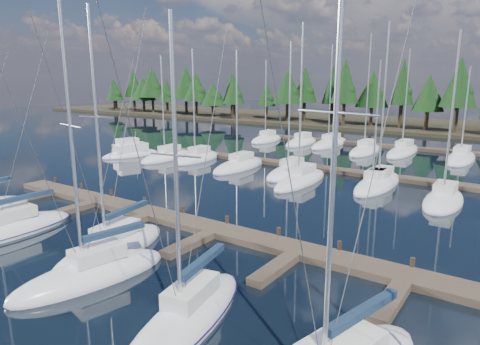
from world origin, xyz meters
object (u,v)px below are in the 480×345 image
Objects in this scene: front_sailboat_2 at (112,249)px; front_sailboat_1 at (6,231)px; front_sailboat_4 at (187,318)px; motor_yacht_left at (131,153)px; front_sailboat_3 at (92,274)px; main_dock at (212,233)px.

front_sailboat_1 is at bearing -166.12° from front_sailboat_2.
front_sailboat_4 reaches higher than motor_yacht_left.
front_sailboat_2 is 1.79× the size of motor_yacht_left.
front_sailboat_1 is 1.72× the size of motor_yacht_left.
front_sailboat_1 reaches higher than front_sailboat_4.
front_sailboat_3 is at bearing 177.69° from front_sailboat_4.
front_sailboat_2 is 9.07m from front_sailboat_4.
front_sailboat_3 is at bearing -44.39° from motor_yacht_left.
motor_yacht_left is at bearing 148.13° from main_dock.
front_sailboat_2 reaches higher than front_sailboat_4.
main_dock is at bearing 122.39° from front_sailboat_4.
front_sailboat_3 is (1.90, -2.79, 0.01)m from front_sailboat_2.
front_sailboat_2 reaches higher than front_sailboat_3.
front_sailboat_3 is at bearing -55.80° from front_sailboat_2.
main_dock is at bearing 60.95° from front_sailboat_2.
main_dock is 3.34× the size of front_sailboat_4.
front_sailboat_2 reaches higher than motor_yacht_left.
motor_yacht_left is at bearing 141.89° from front_sailboat_4.
front_sailboat_3 reaches higher than front_sailboat_1.
motor_yacht_left is at bearing 136.79° from front_sailboat_2.
front_sailboat_4 is (8.54, -3.06, -0.01)m from front_sailboat_2.
front_sailboat_4 is (6.64, -0.27, -0.02)m from front_sailboat_3.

